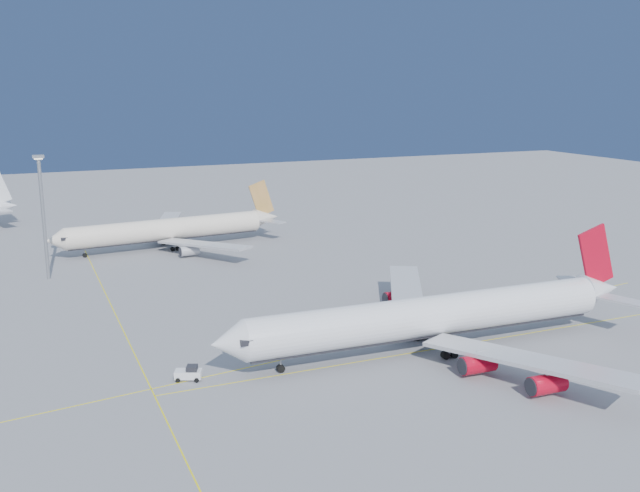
% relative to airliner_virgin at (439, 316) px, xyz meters
% --- Properties ---
extents(ground, '(500.00, 500.00, 0.00)m').
position_rel_airliner_virgin_xyz_m(ground, '(-3.36, 13.83, -5.25)').
color(ground, slate).
rests_on(ground, ground).
extents(taxiway_lines, '(118.86, 140.00, 0.02)m').
position_rel_airliner_virgin_xyz_m(taxiway_lines, '(-18.07, 20.17, -5.24)').
color(taxiway_lines, yellow).
rests_on(taxiway_lines, ground).
extents(airliner_virgin, '(70.51, 63.41, 17.41)m').
position_rel_airliner_virgin_xyz_m(airliner_virgin, '(0.00, 0.00, 0.00)').
color(airliner_virgin, white).
rests_on(airliner_virgin, ground).
extents(airliner_etihad, '(59.08, 54.31, 15.41)m').
position_rel_airliner_virgin_xyz_m(airliner_etihad, '(-23.05, 85.65, -0.56)').
color(airliner_etihad, beige).
rests_on(airliner_etihad, ground).
extents(pushback_tug, '(4.06, 3.28, 2.05)m').
position_rel_airliner_virgin_xyz_m(pushback_tug, '(-37.97, 3.27, -4.30)').
color(pushback_tug, white).
rests_on(pushback_tug, ground).
extents(light_mast, '(2.23, 2.23, 25.82)m').
position_rel_airliner_virgin_xyz_m(light_mast, '(-52.90, 66.74, 9.99)').
color(light_mast, gray).
rests_on(light_mast, ground).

